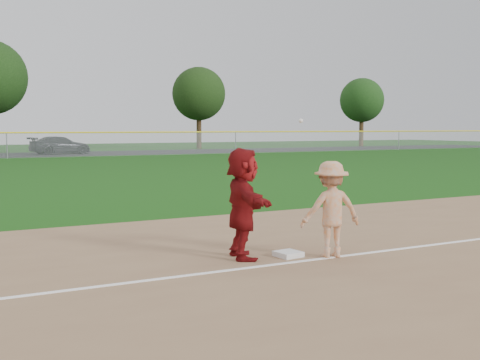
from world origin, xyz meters
name	(u,v)px	position (x,y,z in m)	size (l,w,h in m)	color
ground	(277,254)	(0.00, 0.00, 0.00)	(160.00, 160.00, 0.00)	#14460D
foul_line	(301,261)	(0.00, -0.80, 0.03)	(60.00, 0.10, 0.01)	white
first_base	(288,254)	(0.03, -0.35, 0.07)	(0.43, 0.43, 0.10)	white
base_runner	(243,203)	(-0.77, -0.06, 1.03)	(1.87, 0.60, 2.02)	#680B0C
car_right	(60,145)	(5.27, 46.05, 0.80)	(2.22, 5.46, 1.59)	black
first_base_play	(331,209)	(0.70, -0.73, 0.90)	(1.26, 0.95, 2.54)	#B0B0B3
outfield_fence	(6,133)	(0.00, 40.00, 1.96)	(110.00, 0.12, 110.00)	#999EA0
tree_3	(199,94)	(22.00, 52.80, 6.16)	(6.00, 6.00, 9.19)	#322212
tree_4	(362,100)	(44.00, 51.20, 5.85)	(5.60, 5.60, 8.67)	#3E2B16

